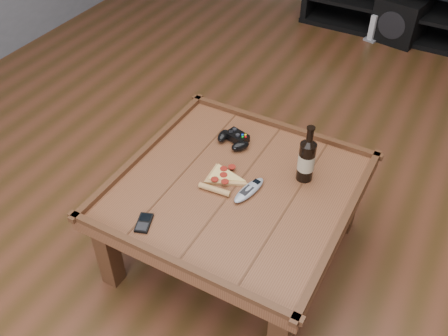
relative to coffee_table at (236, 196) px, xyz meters
The scene contains 11 objects.
ground 0.39m from the coffee_table, ahead, with size 6.00×6.00×0.00m, color #422A13.
baseboard 3.01m from the coffee_table, 90.00° to the left, with size 5.00×0.02×0.10m, color silver.
coffee_table is the anchor object (origin of this frame).
media_console 2.75m from the coffee_table, 90.00° to the left, with size 1.40×0.45×0.50m.
beer_bottle 0.35m from the coffee_table, 38.61° to the left, with size 0.07×0.07×0.28m.
game_controller 0.31m from the coffee_table, 119.56° to the left, with size 0.18×0.15×0.05m.
pizza_slice 0.10m from the coffee_table, behind, with size 0.18×0.27×0.03m.
smartphone 0.44m from the coffee_table, 120.73° to the right, with size 0.09×0.11×0.01m.
remote_control 0.10m from the coffee_table, ahead, with size 0.09×0.20×0.03m.
subwoofer 2.66m from the coffee_table, 87.26° to the left, with size 0.41×0.41×0.36m.
game_console 2.56m from the coffee_table, 90.80° to the left, with size 0.14×0.19×0.22m.
Camera 1 is at (0.71, -1.41, 1.97)m, focal length 40.00 mm.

